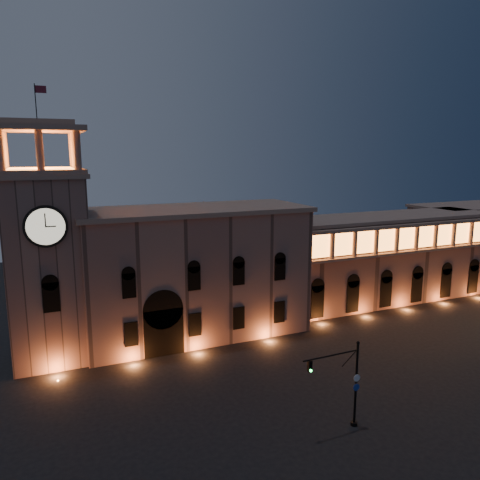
# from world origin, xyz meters

# --- Properties ---
(ground) EXTENTS (160.00, 160.00, 0.00)m
(ground) POSITION_xyz_m (0.00, 0.00, 0.00)
(ground) COLOR black
(ground) RESTS_ON ground
(government_building) EXTENTS (30.80, 12.80, 17.60)m
(government_building) POSITION_xyz_m (-2.08, 21.93, 8.77)
(government_building) COLOR #815E54
(government_building) RESTS_ON ground
(clock_tower) EXTENTS (9.80, 9.80, 32.40)m
(clock_tower) POSITION_xyz_m (-20.50, 20.98, 12.50)
(clock_tower) COLOR #815E54
(clock_tower) RESTS_ON ground
(colonnade_wing) EXTENTS (40.60, 11.50, 14.50)m
(colonnade_wing) POSITION_xyz_m (32.00, 23.92, 7.33)
(colonnade_wing) COLOR #7C594F
(colonnade_wing) RESTS_ON ground
(secondary_building) EXTENTS (20.00, 12.00, 14.00)m
(secondary_building) POSITION_xyz_m (58.00, 30.00, 7.00)
(secondary_building) COLOR #7C594F
(secondary_building) RESTS_ON ground
(traffic_light) EXTENTS (6.04, 0.64, 8.28)m
(traffic_light) POSITION_xyz_m (3.35, -5.75, 4.35)
(traffic_light) COLOR black
(traffic_light) RESTS_ON ground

